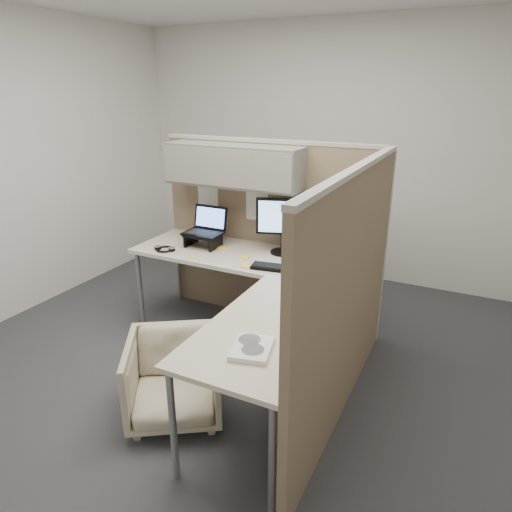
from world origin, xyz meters
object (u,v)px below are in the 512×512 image
at_px(monitor_left, 283,221).
at_px(keyboard, 278,268).
at_px(desk, 252,283).
at_px(office_chair, 174,374).

relative_size(monitor_left, keyboard, 1.17).
height_order(desk, keyboard, keyboard).
bearing_deg(desk, keyboard, 64.11).
relative_size(desk, keyboard, 5.00).
distance_m(office_chair, keyboard, 1.10).
bearing_deg(desk, monitor_left, 90.14).
height_order(office_chair, keyboard, keyboard).
bearing_deg(monitor_left, keyboard, -90.87).
relative_size(office_chair, keyboard, 1.51).
height_order(office_chair, monitor_left, monitor_left).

